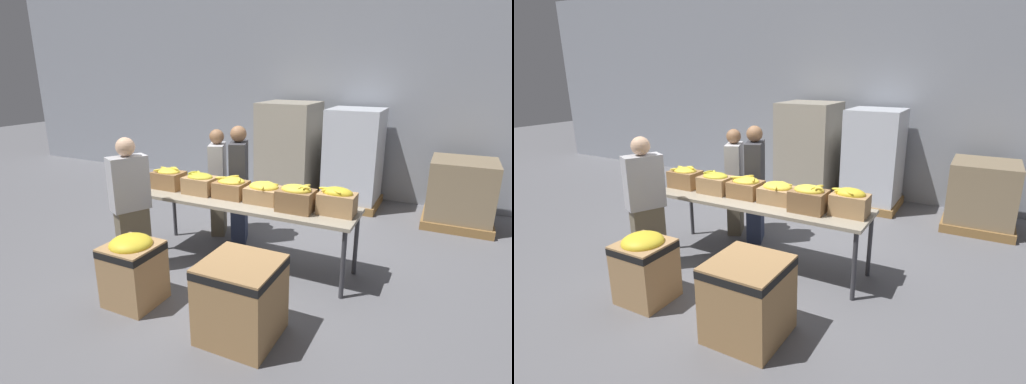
{
  "view_description": "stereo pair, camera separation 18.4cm",
  "coord_description": "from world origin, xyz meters",
  "views": [
    {
      "loc": [
        2.13,
        -4.02,
        2.31
      ],
      "look_at": [
        0.12,
        0.06,
        0.92
      ],
      "focal_mm": 28.0,
      "sensor_mm": 36.0,
      "label": 1
    },
    {
      "loc": [
        2.3,
        -3.93,
        2.31
      ],
      "look_at": [
        0.12,
        0.06,
        0.92
      ],
      "focal_mm": 28.0,
      "sensor_mm": 36.0,
      "label": 2
    }
  ],
  "objects": [
    {
      "name": "pallet_stack_2",
      "position": [
        0.66,
        2.79,
        0.84
      ],
      "size": [
        0.97,
        0.97,
        1.69
      ],
      "color": "olive",
      "rests_on": "ground_plane"
    },
    {
      "name": "ground_plane",
      "position": [
        0.0,
        0.0,
        0.0
      ],
      "size": [
        30.0,
        30.0,
        0.0
      ],
      "primitive_type": "plane",
      "color": "slate"
    },
    {
      "name": "sorting_table",
      "position": [
        0.0,
        0.0,
        0.75
      ],
      "size": [
        2.71,
        0.71,
        0.81
      ],
      "color": "#9E937F",
      "rests_on": "ground_plane"
    },
    {
      "name": "donation_bin_1",
      "position": [
        0.65,
        -1.31,
        0.39
      ],
      "size": [
        0.66,
        0.66,
        0.73
      ],
      "color": "#A37A4C",
      "rests_on": "ground_plane"
    },
    {
      "name": "banana_box_1",
      "position": [
        -0.65,
        0.02,
        0.94
      ],
      "size": [
        0.4,
        0.3,
        0.28
      ],
      "color": "tan",
      "rests_on": "sorting_table"
    },
    {
      "name": "volunteer_1",
      "position": [
        -1.11,
        -0.73,
        0.79
      ],
      "size": [
        0.38,
        0.48,
        1.6
      ],
      "rotation": [
        0.0,
        0.0,
        1.12
      ],
      "color": "#6B604C",
      "rests_on": "ground_plane"
    },
    {
      "name": "pallet_stack_1",
      "position": [
        2.36,
        2.58,
        0.5
      ],
      "size": [
        0.99,
        0.99,
        1.02
      ],
      "color": "olive",
      "rests_on": "ground_plane"
    },
    {
      "name": "banana_box_4",
      "position": [
        0.68,
        -0.07,
        0.96
      ],
      "size": [
        0.4,
        0.29,
        0.31
      ],
      "color": "olive",
      "rests_on": "sorting_table"
    },
    {
      "name": "pallet_stack_0",
      "position": [
        -0.51,
        2.7,
        0.87
      ],
      "size": [
        1.05,
        1.05,
        1.77
      ],
      "color": "olive",
      "rests_on": "ground_plane"
    },
    {
      "name": "volunteer_0",
      "position": [
        -0.78,
        0.67,
        0.76
      ],
      "size": [
        0.35,
        0.46,
        1.53
      ],
      "rotation": [
        0.0,
        0.0,
        -1.16
      ],
      "color": "#6B604C",
      "rests_on": "ground_plane"
    },
    {
      "name": "banana_box_0",
      "position": [
        -1.14,
        0.03,
        0.95
      ],
      "size": [
        0.4,
        0.31,
        0.29
      ],
      "color": "olive",
      "rests_on": "sorting_table"
    },
    {
      "name": "banana_box_3",
      "position": [
        0.23,
        0.05,
        0.93
      ],
      "size": [
        0.4,
        0.35,
        0.25
      ],
      "color": "tan",
      "rests_on": "sorting_table"
    },
    {
      "name": "donation_bin_0",
      "position": [
        -0.59,
        -1.31,
        0.39
      ],
      "size": [
        0.51,
        0.51,
        0.74
      ],
      "color": "tan",
      "rests_on": "ground_plane"
    },
    {
      "name": "volunteer_2",
      "position": [
        -0.39,
        0.57,
        0.8
      ],
      "size": [
        0.36,
        0.48,
        1.61
      ],
      "rotation": [
        0.0,
        0.0,
        -1.19
      ],
      "color": "#2D3856",
      "rests_on": "ground_plane"
    },
    {
      "name": "banana_box_5",
      "position": [
        1.11,
        0.03,
        0.96
      ],
      "size": [
        0.41,
        0.26,
        0.3
      ],
      "color": "tan",
      "rests_on": "sorting_table"
    },
    {
      "name": "banana_box_2",
      "position": [
        -0.21,
        0.05,
        0.94
      ],
      "size": [
        0.39,
        0.32,
        0.27
      ],
      "color": "olive",
      "rests_on": "sorting_table"
    },
    {
      "name": "wall_back",
      "position": [
        0.0,
        3.39,
        2.0
      ],
      "size": [
        16.0,
        0.08,
        4.0
      ],
      "color": "#9399A3",
      "rests_on": "ground_plane"
    }
  ]
}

